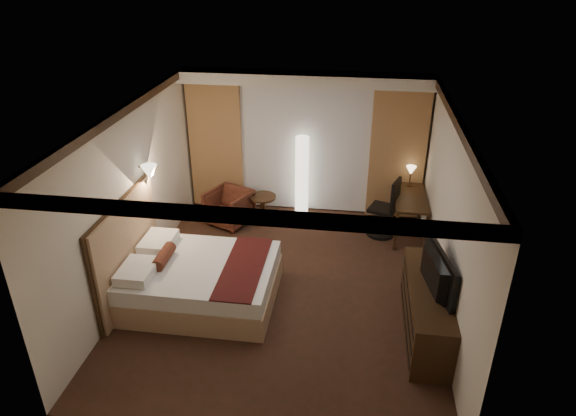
# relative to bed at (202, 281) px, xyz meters

# --- Properties ---
(floor) EXTENTS (4.50, 5.50, 0.01)m
(floor) POSITION_rel_bed_xyz_m (1.14, 0.46, -0.31)
(floor) COLOR #302012
(floor) RESTS_ON ground
(ceiling) EXTENTS (4.50, 5.50, 0.01)m
(ceiling) POSITION_rel_bed_xyz_m (1.14, 0.46, 2.39)
(ceiling) COLOR white
(ceiling) RESTS_ON back_wall
(back_wall) EXTENTS (4.50, 0.02, 2.70)m
(back_wall) POSITION_rel_bed_xyz_m (1.14, 3.21, 1.04)
(back_wall) COLOR beige
(back_wall) RESTS_ON floor
(left_wall) EXTENTS (0.02, 5.50, 2.70)m
(left_wall) POSITION_rel_bed_xyz_m (-1.11, 0.46, 1.04)
(left_wall) COLOR beige
(left_wall) RESTS_ON floor
(right_wall) EXTENTS (0.02, 5.50, 2.70)m
(right_wall) POSITION_rel_bed_xyz_m (3.39, 0.46, 1.04)
(right_wall) COLOR beige
(right_wall) RESTS_ON floor
(crown_molding) EXTENTS (4.50, 5.50, 0.12)m
(crown_molding) POSITION_rel_bed_xyz_m (1.14, 0.46, 2.33)
(crown_molding) COLOR black
(crown_molding) RESTS_ON ceiling
(soffit) EXTENTS (4.50, 0.50, 0.20)m
(soffit) POSITION_rel_bed_xyz_m (1.14, 2.96, 2.29)
(soffit) COLOR white
(soffit) RESTS_ON ceiling
(curtain_sheer) EXTENTS (2.48, 0.04, 2.45)m
(curtain_sheer) POSITION_rel_bed_xyz_m (1.14, 3.13, 0.94)
(curtain_sheer) COLOR silver
(curtain_sheer) RESTS_ON back_wall
(curtain_left_drape) EXTENTS (1.00, 0.14, 2.45)m
(curtain_left_drape) POSITION_rel_bed_xyz_m (-0.56, 3.07, 0.94)
(curtain_left_drape) COLOR #AE814F
(curtain_left_drape) RESTS_ON back_wall
(curtain_right_drape) EXTENTS (1.00, 0.14, 2.45)m
(curtain_right_drape) POSITION_rel_bed_xyz_m (2.84, 3.07, 0.94)
(curtain_right_drape) COLOR #AE814F
(curtain_right_drape) RESTS_ON back_wall
(wall_sconce) EXTENTS (0.24, 0.24, 0.24)m
(wall_sconce) POSITION_rel_bed_xyz_m (-0.95, 0.82, 1.31)
(wall_sconce) COLOR white
(wall_sconce) RESTS_ON left_wall
(bed) EXTENTS (2.10, 1.64, 0.62)m
(bed) POSITION_rel_bed_xyz_m (0.00, 0.00, 0.00)
(bed) COLOR white
(bed) RESTS_ON floor
(headboard) EXTENTS (0.12, 1.94, 1.50)m
(headboard) POSITION_rel_bed_xyz_m (-1.06, -0.00, 0.44)
(headboard) COLOR tan
(headboard) RESTS_ON floor
(armchair) EXTENTS (0.93, 0.90, 0.73)m
(armchair) POSITION_rel_bed_xyz_m (-0.17, 2.31, 0.06)
(armchair) COLOR #471D15
(armchair) RESTS_ON floor
(side_table) EXTENTS (0.49, 0.49, 0.54)m
(side_table) POSITION_rel_bed_xyz_m (0.44, 2.47, -0.04)
(side_table) COLOR black
(side_table) RESTS_ON floor
(floor_lamp) EXTENTS (0.33, 0.33, 1.59)m
(floor_lamp) POSITION_rel_bed_xyz_m (1.11, 2.88, 0.49)
(floor_lamp) COLOR white
(floor_lamp) RESTS_ON floor
(desk) EXTENTS (0.55, 1.23, 0.75)m
(desk) POSITION_rel_bed_xyz_m (3.09, 2.37, 0.07)
(desk) COLOR black
(desk) RESTS_ON floor
(desk_lamp) EXTENTS (0.18, 0.18, 0.34)m
(desk_lamp) POSITION_rel_bed_xyz_m (3.09, 2.84, 0.61)
(desk_lamp) COLOR #FFD899
(desk_lamp) RESTS_ON desk
(office_chair) EXTENTS (0.68, 0.68, 1.10)m
(office_chair) POSITION_rel_bed_xyz_m (2.62, 2.32, 0.24)
(office_chair) COLOR black
(office_chair) RESTS_ON floor
(dresser) EXTENTS (0.50, 1.91, 0.74)m
(dresser) POSITION_rel_bed_xyz_m (3.14, -0.28, 0.06)
(dresser) COLOR black
(dresser) RESTS_ON floor
(television) EXTENTS (0.88, 1.28, 0.15)m
(television) POSITION_rel_bed_xyz_m (3.11, -0.28, 0.77)
(television) COLOR black
(television) RESTS_ON dresser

